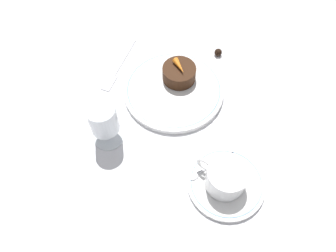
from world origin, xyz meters
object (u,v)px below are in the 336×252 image
(dessert_cake, at_px, (179,73))
(fork, at_px, (117,70))
(dinner_plate, at_px, (174,90))
(coffee_cup, at_px, (226,177))
(wine_glass, at_px, (104,121))

(dessert_cake, bearing_deg, fork, 20.13)
(fork, xyz_separation_m, dessert_cake, (-0.15, -0.06, 0.03))
(dinner_plate, distance_m, coffee_cup, 0.26)
(dinner_plate, height_order, fork, dinner_plate)
(fork, bearing_deg, dessert_cake, -159.87)
(wine_glass, bearing_deg, coffee_cup, -171.07)
(dinner_plate, bearing_deg, dessert_cake, -78.97)
(wine_glass, distance_m, dessert_cake, 0.23)
(coffee_cup, bearing_deg, wine_glass, 8.93)
(dinner_plate, relative_size, coffee_cup, 2.25)
(coffee_cup, bearing_deg, dessert_cake, -38.87)
(coffee_cup, distance_m, wine_glass, 0.27)
(dessert_cake, bearing_deg, wine_glass, 78.31)
(coffee_cup, height_order, wine_glass, wine_glass)
(coffee_cup, xyz_separation_m, dessert_cake, (0.22, -0.18, -0.01))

